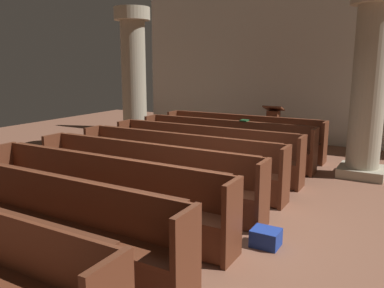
# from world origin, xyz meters

# --- Properties ---
(ground_plane) EXTENTS (19.20, 19.20, 0.00)m
(ground_plane) POSITION_xyz_m (0.00, 0.00, 0.00)
(ground_plane) COLOR brown
(back_wall) EXTENTS (10.00, 0.16, 4.50)m
(back_wall) POSITION_xyz_m (0.00, 6.08, 2.25)
(back_wall) COLOR silver
(back_wall) RESTS_ON ground
(pew_row_0) EXTENTS (3.84, 0.47, 0.91)m
(pew_row_0) POSITION_xyz_m (-1.04, 3.95, 0.48)
(pew_row_0) COLOR brown
(pew_row_0) RESTS_ON ground
(pew_row_1) EXTENTS (3.84, 0.46, 0.91)m
(pew_row_1) POSITION_xyz_m (-1.04, 2.98, 0.48)
(pew_row_1) COLOR brown
(pew_row_1) RESTS_ON ground
(pew_row_2) EXTENTS (3.84, 0.46, 0.91)m
(pew_row_2) POSITION_xyz_m (-1.04, 2.02, 0.48)
(pew_row_2) COLOR brown
(pew_row_2) RESTS_ON ground
(pew_row_3) EXTENTS (3.84, 0.47, 0.91)m
(pew_row_3) POSITION_xyz_m (-1.04, 1.05, 0.48)
(pew_row_3) COLOR brown
(pew_row_3) RESTS_ON ground
(pew_row_4) EXTENTS (3.84, 0.46, 0.91)m
(pew_row_4) POSITION_xyz_m (-1.04, 0.08, 0.48)
(pew_row_4) COLOR brown
(pew_row_4) RESTS_ON ground
(pew_row_5) EXTENTS (3.84, 0.46, 0.91)m
(pew_row_5) POSITION_xyz_m (-1.04, -0.88, 0.48)
(pew_row_5) COLOR brown
(pew_row_5) RESTS_ON ground
(pew_row_6) EXTENTS (3.84, 0.47, 0.91)m
(pew_row_6) POSITION_xyz_m (-1.04, -1.85, 0.48)
(pew_row_6) COLOR brown
(pew_row_6) RESTS_ON ground
(pillar_aisle_side) EXTENTS (0.87, 0.87, 3.43)m
(pillar_aisle_side) POSITION_xyz_m (1.67, 3.33, 1.79)
(pillar_aisle_side) COLOR #9F967E
(pillar_aisle_side) RESTS_ON ground
(pillar_far_side) EXTENTS (0.87, 0.87, 3.43)m
(pillar_far_side) POSITION_xyz_m (-3.70, 3.34, 1.79)
(pillar_far_side) COLOR #9F967E
(pillar_far_side) RESTS_ON ground
(lectern) EXTENTS (0.48, 0.45, 1.08)m
(lectern) POSITION_xyz_m (-0.62, 5.00, 0.45)
(lectern) COLOR #562B1A
(lectern) RESTS_ON ground
(hymn_book) EXTENTS (0.15, 0.19, 0.03)m
(hymn_book) POSITION_xyz_m (-0.67, 3.16, 0.93)
(hymn_book) COLOR #194723
(hymn_book) RESTS_ON pew_row_1
(kneeler_box_blue) EXTENTS (0.32, 0.28, 0.20)m
(kneeler_box_blue) POSITION_xyz_m (1.06, -0.37, 0.10)
(kneeler_box_blue) COLOR navy
(kneeler_box_blue) RESTS_ON ground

